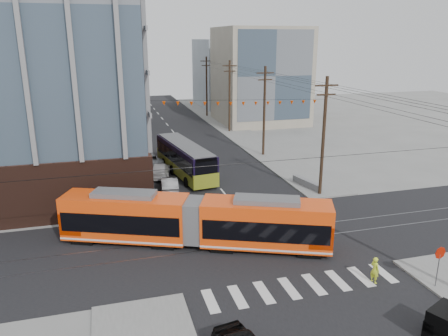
% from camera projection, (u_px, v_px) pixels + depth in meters
% --- Properties ---
extents(ground, '(160.00, 160.00, 0.00)m').
position_uv_depth(ground, '(282.00, 262.00, 28.68)').
color(ground, slate).
extents(bg_bldg_nw_near, '(18.00, 16.00, 18.00)m').
position_uv_depth(bg_bldg_nw_near, '(57.00, 72.00, 69.65)').
color(bg_bldg_nw_near, '#8C99A5').
rests_on(bg_bldg_nw_near, ground).
extents(bg_bldg_ne_near, '(14.00, 14.00, 16.00)m').
position_uv_depth(bg_bldg_ne_near, '(260.00, 76.00, 74.85)').
color(bg_bldg_ne_near, gray).
rests_on(bg_bldg_ne_near, ground).
extents(bg_bldg_nw_far, '(16.00, 18.00, 20.00)m').
position_uv_depth(bg_bldg_nw_far, '(80.00, 60.00, 88.60)').
color(bg_bldg_nw_far, gray).
rests_on(bg_bldg_nw_far, ground).
extents(bg_bldg_ne_far, '(16.00, 16.00, 14.00)m').
position_uv_depth(bg_bldg_ne_far, '(236.00, 73.00, 94.10)').
color(bg_bldg_ne_far, '#8C99A5').
rests_on(bg_bldg_ne_far, ground).
extents(utility_pole_far, '(0.30, 0.30, 11.00)m').
position_uv_depth(utility_pole_far, '(207.00, 87.00, 80.98)').
color(utility_pole_far, black).
rests_on(utility_pole_far, ground).
extents(streetcar, '(18.47, 9.86, 3.65)m').
position_uv_depth(streetcar, '(194.00, 221.00, 30.66)').
color(streetcar, '#F6460D').
rests_on(streetcar, ground).
extents(city_bus, '(4.45, 12.58, 3.49)m').
position_uv_depth(city_bus, '(185.00, 159.00, 46.86)').
color(city_bus, black).
rests_on(city_bus, ground).
extents(parked_car_silver, '(1.95, 4.54, 1.45)m').
position_uv_depth(parked_car_silver, '(169.00, 184.00, 41.80)').
color(parked_car_silver, '#ABABAB').
rests_on(parked_car_silver, ground).
extents(parked_car_white, '(2.96, 5.23, 1.43)m').
position_uv_depth(parked_car_white, '(160.00, 170.00, 46.34)').
color(parked_car_white, '#BBB9B9').
rests_on(parked_car_white, ground).
extents(parked_car_grey, '(3.37, 5.55, 1.44)m').
position_uv_depth(parked_car_grey, '(148.00, 160.00, 50.36)').
color(parked_car_grey, slate).
rests_on(parked_car_grey, ground).
extents(pedestrian, '(0.54, 0.69, 1.67)m').
position_uv_depth(pedestrian, '(375.00, 270.00, 26.11)').
color(pedestrian, '#D8EE2E').
rests_on(pedestrian, ground).
extents(stop_sign, '(0.83, 0.83, 2.51)m').
position_uv_depth(stop_sign, '(438.00, 269.00, 25.37)').
color(stop_sign, '#A71302').
rests_on(stop_sign, ground).
extents(jersey_barrier, '(1.67, 4.03, 0.79)m').
position_uv_depth(jersey_barrier, '(307.00, 184.00, 42.99)').
color(jersey_barrier, gray).
rests_on(jersey_barrier, ground).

